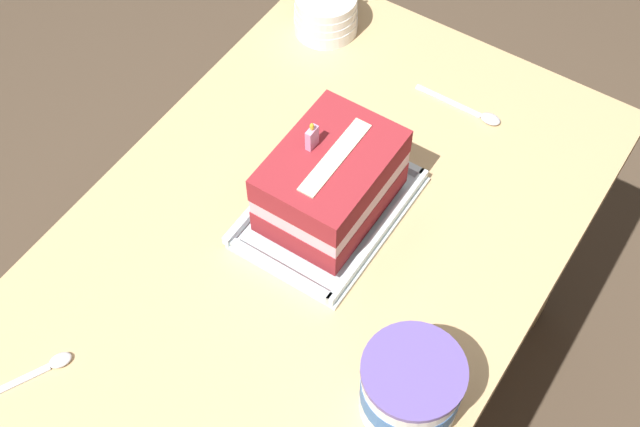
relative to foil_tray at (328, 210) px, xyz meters
The scene contains 8 objects.
ground_plane 0.69m from the foil_tray, behind, with size 8.00×8.00×0.00m, color #4C3D2D.
dining_table 0.12m from the foil_tray, behind, with size 1.07×0.71×0.68m.
foil_tray is the anchor object (origin of this frame).
birthday_cake 0.08m from the foil_tray, 90.00° to the left, with size 0.21×0.15×0.17m.
bowl_stack 0.42m from the foil_tray, 33.42° to the left, with size 0.12×0.12×0.13m.
ice_cream_tub 0.35m from the foil_tray, 128.53° to the right, with size 0.14×0.14×0.12m.
serving_spoon_near_tray 0.48m from the foil_tray, 157.29° to the left, with size 0.14×0.08×0.01m.
serving_spoon_by_bowls 0.33m from the foil_tray, 18.95° to the right, with size 0.02×0.16×0.01m.
Camera 1 is at (-0.61, -0.41, 1.80)m, focal length 48.11 mm.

